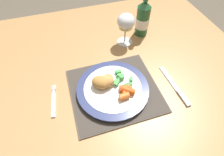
{
  "coord_description": "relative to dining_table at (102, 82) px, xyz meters",
  "views": [
    {
      "loc": [
        -0.1,
        -0.47,
        1.29
      ],
      "look_at": [
        0.02,
        -0.09,
        0.78
      ],
      "focal_mm": 28.0,
      "sensor_mm": 36.0,
      "label": 1
    }
  ],
  "objects": [
    {
      "name": "ground_plane",
      "position": [
        0.0,
        0.0,
        -0.66
      ],
      "size": [
        6.0,
        6.0,
        0.0
      ],
      "primitive_type": "plane",
      "color": "brown"
    },
    {
      "name": "dining_table",
      "position": [
        0.0,
        0.0,
        0.0
      ],
      "size": [
        1.31,
        1.0,
        0.74
      ],
      "color": "#AD7F4C",
      "rests_on": "ground"
    },
    {
      "name": "placemat",
      "position": [
        0.02,
        -0.12,
        0.09
      ],
      "size": [
        0.32,
        0.29,
        0.01
      ],
      "color": "brown",
      "rests_on": "dining_table"
    },
    {
      "name": "dinner_plate",
      "position": [
        0.01,
        -0.12,
        0.1
      ],
      "size": [
        0.27,
        0.27,
        0.02
      ],
      "color": "white",
      "rests_on": "placemat"
    },
    {
      "name": "breaded_croquettes",
      "position": [
        -0.01,
        -0.1,
        0.13
      ],
      "size": [
        0.1,
        0.08,
        0.04
      ],
      "color": "tan",
      "rests_on": "dinner_plate"
    },
    {
      "name": "green_beans_pile",
      "position": [
        0.05,
        -0.1,
        0.12
      ],
      "size": [
        0.09,
        0.1,
        0.02
      ],
      "color": "#4CA84C",
      "rests_on": "dinner_plate"
    },
    {
      "name": "glazed_carrots",
      "position": [
        0.05,
        -0.16,
        0.12
      ],
      "size": [
        0.07,
        0.06,
        0.02
      ],
      "color": "#CC5119",
      "rests_on": "dinner_plate"
    },
    {
      "name": "fork",
      "position": [
        -0.21,
        -0.1,
        0.09
      ],
      "size": [
        0.03,
        0.14,
        0.01
      ],
      "color": "silver",
      "rests_on": "dining_table"
    },
    {
      "name": "table_knife",
      "position": [
        0.25,
        -0.18,
        0.09
      ],
      "size": [
        0.03,
        0.2,
        0.01
      ],
      "color": "silver",
      "rests_on": "dining_table"
    },
    {
      "name": "wine_glass",
      "position": [
        0.15,
        0.13,
        0.19
      ],
      "size": [
        0.08,
        0.08,
        0.15
      ],
      "color": "silver",
      "rests_on": "dining_table"
    },
    {
      "name": "bottle",
      "position": [
        0.25,
        0.17,
        0.17
      ],
      "size": [
        0.06,
        0.06,
        0.23
      ],
      "color": "#23562D",
      "rests_on": "dining_table"
    }
  ]
}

